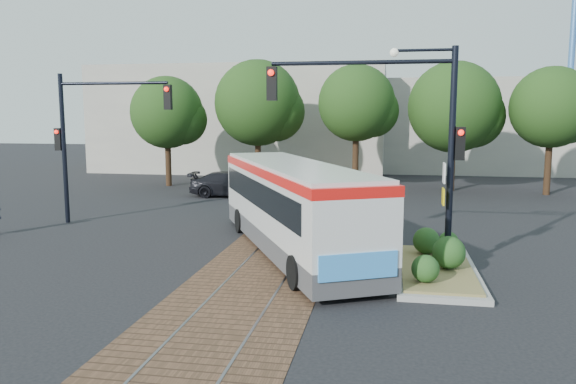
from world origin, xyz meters
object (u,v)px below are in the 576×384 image
(traffic_island, at_px, (437,261))
(signal_pole_left, at_px, (89,128))
(city_bus, at_px, (292,203))
(parked_car, at_px, (232,184))
(signal_pole_main, at_px, (406,123))

(traffic_island, height_order, signal_pole_left, signal_pole_left)
(city_bus, bearing_deg, signal_pole_left, 133.80)
(city_bus, bearing_deg, parked_car, 88.40)
(city_bus, xyz_separation_m, parked_car, (-5.27, 11.45, -0.93))
(signal_pole_main, xyz_separation_m, parked_car, (-8.72, 13.08, -3.49))
(city_bus, relative_size, signal_pole_left, 1.76)
(signal_pole_left, bearing_deg, signal_pole_main, -21.45)
(traffic_island, distance_m, parked_car, 16.35)
(city_bus, relative_size, signal_pole_main, 1.76)
(city_bus, distance_m, traffic_island, 4.90)
(signal_pole_left, relative_size, parked_car, 1.31)
(traffic_island, xyz_separation_m, signal_pole_left, (-13.19, 4.89, 3.54))
(city_bus, bearing_deg, signal_pole_main, -51.58)
(parked_car, bearing_deg, city_bus, -159.31)
(traffic_island, height_order, signal_pole_main, signal_pole_main)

